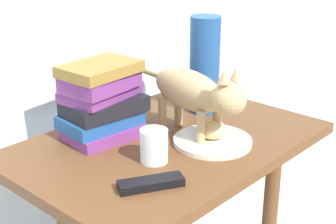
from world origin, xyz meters
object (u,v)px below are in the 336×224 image
at_px(side_table, 168,164).
at_px(green_vase, 205,65).
at_px(bread_roll, 212,130).
at_px(cat, 196,92).
at_px(plate, 212,141).
at_px(book_stack, 102,101).
at_px(candle_jar, 154,148).
at_px(tv_remote, 151,183).

relative_size(side_table, green_vase, 2.81).
bearing_deg(bread_roll, cat, 93.14).
bearing_deg(green_vase, plate, -135.53).
bearing_deg(side_table, bread_roll, -60.42).
distance_m(plate, cat, 0.14).
bearing_deg(book_stack, candle_jar, -94.67).
height_order(cat, candle_jar, cat).
height_order(side_table, book_stack, book_stack).
bearing_deg(cat, candle_jar, -174.46).
xyz_separation_m(side_table, candle_jar, (-0.12, -0.07, 0.11)).
relative_size(bread_roll, book_stack, 0.34).
xyz_separation_m(book_stack, candle_jar, (-0.02, -0.21, -0.07)).
relative_size(bread_roll, candle_jar, 0.94).
height_order(book_stack, tv_remote, book_stack).
bearing_deg(tv_remote, plate, 37.60).
height_order(plate, bread_roll, bread_roll).
xyz_separation_m(green_vase, candle_jar, (-0.36, -0.13, -0.11)).
xyz_separation_m(side_table, tv_remote, (-0.22, -0.15, 0.09)).
bearing_deg(cat, plate, -87.68).
relative_size(plate, bread_roll, 2.65).
distance_m(cat, green_vase, 0.21).
bearing_deg(book_stack, side_table, -54.57).
bearing_deg(tv_remote, candle_jar, 69.75).
bearing_deg(candle_jar, cat, 5.54).
bearing_deg(side_table, cat, -40.16).
distance_m(side_table, green_vase, 0.33).
relative_size(side_table, plate, 3.96).
height_order(side_table, candle_jar, candle_jar).
height_order(book_stack, green_vase, green_vase).
height_order(cat, tv_remote, cat).
height_order(plate, book_stack, book_stack).
distance_m(side_table, plate, 0.15).
distance_m(plate, candle_jar, 0.19).
bearing_deg(tv_remote, bread_roll, 37.97).
bearing_deg(side_table, green_vase, 15.63).
xyz_separation_m(plate, green_vase, (0.18, 0.17, 0.14)).
distance_m(plate, tv_remote, 0.28).
relative_size(plate, tv_remote, 1.41).
bearing_deg(book_stack, plate, -57.24).
distance_m(side_table, cat, 0.22).
relative_size(cat, tv_remote, 3.18).
relative_size(candle_jar, tv_remote, 0.57).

